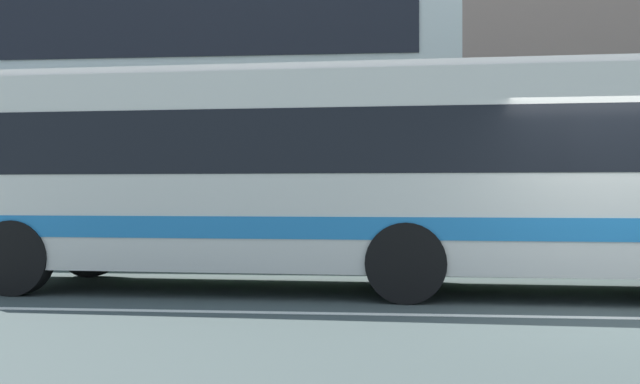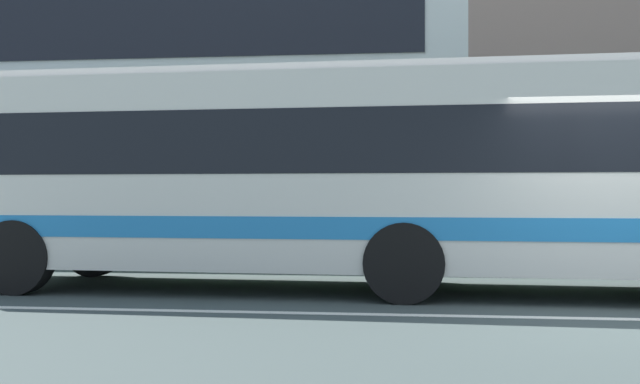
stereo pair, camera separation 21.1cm
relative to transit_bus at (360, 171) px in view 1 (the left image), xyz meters
The scene contains 4 objects.
ground_plane 4.08m from the transit_bus, 33.51° to the right, with size 160.00×160.00×0.00m, color #3B4644.
lane_centre_line 4.08m from the transit_bus, 33.51° to the right, with size 60.00×0.16×0.01m, color silver.
apartment_block_left 14.59m from the transit_bus, 133.12° to the left, with size 23.40×8.42×9.25m.
transit_bus is the anchor object (origin of this frame).
Camera 1 is at (-2.60, -8.57, 1.36)m, focal length 42.95 mm.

